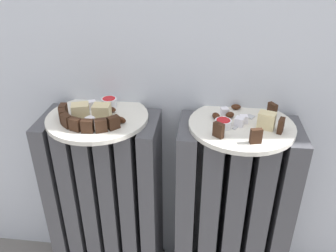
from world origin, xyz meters
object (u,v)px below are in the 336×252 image
object	(u,v)px
jam_bowl_right	(223,123)
radiator_right	(231,216)
plate_left	(98,118)
fork	(245,121)
jam_bowl_left	(109,102)
plate_right	(241,125)
radiator_left	(107,206)

from	to	relation	value
jam_bowl_right	radiator_right	bearing A→B (deg)	26.35
plate_left	fork	world-z (taller)	fork
radiator_right	jam_bowl_left	world-z (taller)	jam_bowl_left
plate_left	jam_bowl_right	bearing A→B (deg)	-4.14
jam_bowl_right	fork	size ratio (longest dim) A/B	0.47
radiator_right	jam_bowl_left	xyz separation A→B (m)	(-0.37, 0.06, 0.34)
radiator_right	plate_right	world-z (taller)	plate_right
radiator_left	fork	world-z (taller)	fork
jam_bowl_left	jam_bowl_right	world-z (taller)	jam_bowl_left
plate_left	jam_bowl_right	xyz separation A→B (m)	(0.34, -0.02, 0.02)
plate_left	plate_right	bearing A→B (deg)	0.00
plate_left	jam_bowl_right	size ratio (longest dim) A/B	6.48
radiator_left	radiator_right	world-z (taller)	same
radiator_right	jam_bowl_right	xyz separation A→B (m)	(-0.05, -0.02, 0.34)
fork	radiator_right	bearing A→B (deg)	-123.62
plate_right	jam_bowl_right	xyz separation A→B (m)	(-0.05, -0.02, 0.02)
radiator_left	jam_bowl_left	size ratio (longest dim) A/B	14.03
fork	plate_right	bearing A→B (deg)	-123.62
plate_right	jam_bowl_right	distance (m)	0.06
plate_left	fork	xyz separation A→B (m)	(0.40, 0.01, 0.01)
radiator_right	plate_right	bearing A→B (deg)	0.00
radiator_right	fork	xyz separation A→B (m)	(0.01, 0.01, 0.33)
plate_right	jam_bowl_left	bearing A→B (deg)	170.74
plate_right	fork	bearing A→B (deg)	56.38
jam_bowl_left	jam_bowl_right	distance (m)	0.33
radiator_left	plate_right	size ratio (longest dim) A/B	2.21
radiator_right	jam_bowl_right	distance (m)	0.34
jam_bowl_left	jam_bowl_right	xyz separation A→B (m)	(0.32, -0.09, -0.00)
jam_bowl_left	plate_left	bearing A→B (deg)	-106.16
radiator_left	plate_right	xyz separation A→B (m)	(0.39, 0.00, 0.32)
plate_right	fork	size ratio (longest dim) A/B	3.04
plate_right	jam_bowl_left	xyz separation A→B (m)	(-0.37, 0.06, 0.02)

